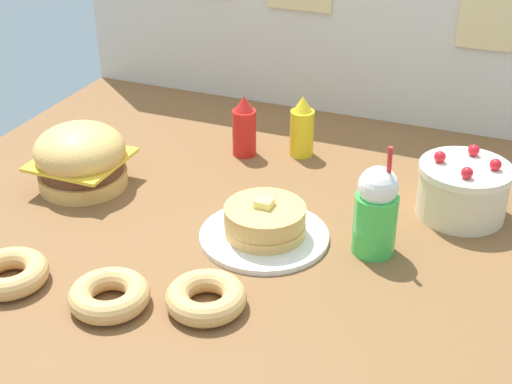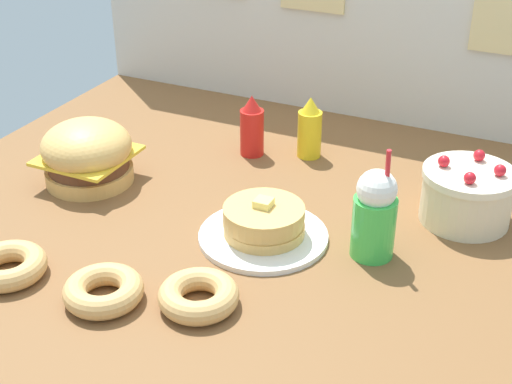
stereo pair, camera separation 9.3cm
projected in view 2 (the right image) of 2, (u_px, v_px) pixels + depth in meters
The scene contains 11 objects.
ground_plane at pixel (236, 238), 2.06m from camera, with size 2.10×1.94×0.02m, color brown.
back_wall at pixel (354, 3), 2.61m from camera, with size 2.10×0.04×0.85m.
burger at pixel (87, 154), 2.29m from camera, with size 0.28×0.28×0.20m.
pancake_stack at pixel (264, 225), 2.02m from camera, with size 0.36×0.36×0.13m.
layer_cake at pixel (467, 195), 2.09m from camera, with size 0.27×0.27×0.19m.
ketchup_bottle at pixel (252, 127), 2.46m from camera, with size 0.08×0.08×0.21m.
mustard_bottle at pixel (308, 129), 2.45m from camera, with size 0.08×0.08×0.21m.
cream_soda_cup at pixel (375, 214), 1.91m from camera, with size 0.12×0.12×0.32m.
donut_pink_glaze at pixel (8, 265), 1.87m from camera, with size 0.20×0.20×0.06m.
donut_chocolate at pixel (103, 290), 1.78m from camera, with size 0.20×0.20×0.06m.
donut_vanilla at pixel (198, 295), 1.76m from camera, with size 0.20×0.20×0.06m.
Camera 2 is at (0.79, -1.55, 1.11)m, focal length 51.25 mm.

